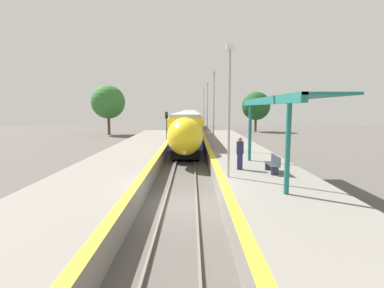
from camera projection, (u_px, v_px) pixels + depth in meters
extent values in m
plane|color=#56514C|center=(179.00, 206.00, 13.26)|extent=(120.00, 120.00, 0.00)
cube|color=slate|center=(163.00, 204.00, 13.25)|extent=(0.08, 90.00, 0.15)
cube|color=slate|center=(195.00, 204.00, 13.26)|extent=(0.08, 90.00, 0.15)
cube|color=black|center=(186.00, 142.00, 32.37)|extent=(2.40, 17.17, 0.82)
cube|color=navy|center=(186.00, 135.00, 32.26)|extent=(2.72, 18.66, 0.87)
cube|color=red|center=(186.00, 129.00, 32.20)|extent=(2.74, 18.66, 0.30)
cube|color=yellow|center=(186.00, 122.00, 32.10)|extent=(2.72, 18.66, 1.32)
cube|color=black|center=(186.00, 122.00, 32.11)|extent=(2.75, 17.17, 0.73)
cube|color=#9E9EA3|center=(186.00, 114.00, 32.00)|extent=(2.45, 18.66, 0.30)
cylinder|color=black|center=(176.00, 153.00, 25.55)|extent=(0.12, 0.91, 0.91)
cylinder|color=black|center=(193.00, 153.00, 25.55)|extent=(0.12, 0.91, 0.91)
cylinder|color=black|center=(177.00, 150.00, 27.73)|extent=(0.12, 0.91, 0.91)
cylinder|color=black|center=(193.00, 150.00, 27.74)|extent=(0.12, 0.91, 0.91)
cylinder|color=black|center=(181.00, 139.00, 37.03)|extent=(0.12, 0.91, 0.91)
cylinder|color=black|center=(192.00, 139.00, 37.04)|extent=(0.12, 0.91, 0.91)
cylinder|color=black|center=(181.00, 138.00, 39.22)|extent=(0.12, 0.91, 0.91)
cylinder|color=black|center=(192.00, 138.00, 39.22)|extent=(0.12, 0.91, 0.91)
ellipsoid|color=yellow|center=(184.00, 136.00, 21.71)|extent=(2.62, 3.62, 2.74)
ellipsoid|color=black|center=(183.00, 131.00, 21.21)|extent=(1.91, 2.11, 1.39)
sphere|color=#F9F4CC|center=(183.00, 153.00, 20.48)|extent=(0.24, 0.24, 0.24)
cube|color=black|center=(188.00, 130.00, 51.68)|extent=(2.40, 17.17, 0.82)
cube|color=navy|center=(188.00, 125.00, 51.58)|extent=(2.72, 18.66, 0.87)
cube|color=red|center=(188.00, 121.00, 51.51)|extent=(2.74, 18.66, 0.30)
cube|color=yellow|center=(188.00, 117.00, 51.42)|extent=(2.72, 18.66, 1.32)
cube|color=black|center=(188.00, 117.00, 51.43)|extent=(2.75, 17.17, 0.73)
cube|color=#9E9EA3|center=(188.00, 112.00, 51.32)|extent=(2.45, 18.66, 0.30)
cylinder|color=black|center=(182.00, 134.00, 44.87)|extent=(0.12, 0.91, 0.91)
cylinder|color=black|center=(192.00, 134.00, 44.87)|extent=(0.12, 0.91, 0.91)
cylinder|color=black|center=(183.00, 133.00, 47.05)|extent=(0.12, 0.91, 0.91)
cylinder|color=black|center=(192.00, 133.00, 47.06)|extent=(0.12, 0.91, 0.91)
cylinder|color=black|center=(184.00, 129.00, 56.35)|extent=(0.12, 0.91, 0.91)
cylinder|color=black|center=(192.00, 129.00, 56.36)|extent=(0.12, 0.91, 0.91)
cylinder|color=black|center=(184.00, 128.00, 58.54)|extent=(0.12, 0.91, 0.91)
cylinder|color=black|center=(192.00, 128.00, 58.54)|extent=(0.12, 0.91, 0.91)
cube|color=black|center=(188.00, 124.00, 71.00)|extent=(2.40, 17.17, 0.82)
cube|color=navy|center=(188.00, 120.00, 70.90)|extent=(2.72, 18.66, 0.87)
cube|color=red|center=(188.00, 118.00, 70.83)|extent=(2.74, 18.66, 0.30)
cube|color=yellow|center=(188.00, 114.00, 70.74)|extent=(2.72, 18.66, 1.32)
cube|color=black|center=(188.00, 115.00, 70.74)|extent=(2.75, 17.17, 0.73)
cube|color=#9E9EA3|center=(188.00, 111.00, 70.64)|extent=(2.45, 18.66, 0.30)
cylinder|color=black|center=(185.00, 126.00, 64.19)|extent=(0.12, 0.91, 0.91)
cylinder|color=black|center=(192.00, 126.00, 64.19)|extent=(0.12, 0.91, 0.91)
cylinder|color=black|center=(185.00, 126.00, 66.37)|extent=(0.12, 0.91, 0.91)
cylinder|color=black|center=(192.00, 126.00, 66.38)|extent=(0.12, 0.91, 0.91)
cylinder|color=black|center=(186.00, 123.00, 75.67)|extent=(0.12, 0.91, 0.91)
cylinder|color=black|center=(191.00, 123.00, 75.68)|extent=(0.12, 0.91, 0.91)
cylinder|color=black|center=(186.00, 123.00, 77.86)|extent=(0.12, 0.91, 0.91)
cylinder|color=black|center=(191.00, 123.00, 77.86)|extent=(0.12, 0.91, 0.91)
cube|color=gray|center=(273.00, 195.00, 13.22)|extent=(4.86, 64.00, 1.02)
cube|color=yellow|center=(222.00, 183.00, 13.15)|extent=(0.40, 64.00, 0.01)
cube|color=gray|center=(86.00, 195.00, 13.18)|extent=(4.75, 64.00, 1.02)
cube|color=yellow|center=(135.00, 183.00, 13.13)|extent=(0.40, 64.00, 0.01)
cube|color=#2D333D|center=(273.00, 171.00, 14.80)|extent=(0.36, 0.06, 0.42)
cube|color=#2D333D|center=(267.00, 166.00, 16.00)|extent=(0.36, 0.06, 0.42)
cube|color=#2D333D|center=(270.00, 164.00, 15.37)|extent=(0.44, 1.62, 0.03)
cube|color=#2D333D|center=(274.00, 160.00, 15.34)|extent=(0.04, 1.62, 0.44)
cube|color=navy|center=(238.00, 162.00, 16.15)|extent=(0.28, 0.20, 0.85)
cube|color=navy|center=(239.00, 148.00, 16.06)|extent=(0.36, 0.22, 0.67)
sphere|color=#936B4C|center=(239.00, 139.00, 16.00)|extent=(0.23, 0.23, 0.23)
cylinder|color=#59595E|center=(165.00, 134.00, 31.59)|extent=(0.14, 0.14, 3.22)
cube|color=black|center=(165.00, 115.00, 31.36)|extent=(0.28, 0.20, 0.70)
sphere|color=#1ED833|center=(165.00, 114.00, 31.23)|extent=(0.14, 0.14, 0.14)
sphere|color=#330A0A|center=(165.00, 117.00, 31.27)|extent=(0.14, 0.14, 0.14)
cylinder|color=#9E9EA3|center=(228.00, 115.00, 14.07)|extent=(0.12, 0.12, 5.97)
cube|color=silver|center=(229.00, 47.00, 13.70)|extent=(0.36, 0.20, 0.24)
cylinder|color=#9E9EA3|center=(212.00, 112.00, 24.05)|extent=(0.12, 0.12, 5.97)
cube|color=silver|center=(213.00, 73.00, 23.68)|extent=(0.36, 0.20, 0.24)
cylinder|color=#9E9EA3|center=(206.00, 111.00, 34.02)|extent=(0.12, 0.12, 5.97)
cube|color=silver|center=(206.00, 83.00, 33.65)|extent=(0.36, 0.20, 0.24)
cylinder|color=#9E9EA3|center=(202.00, 110.00, 43.99)|extent=(0.12, 0.12, 5.97)
cube|color=silver|center=(203.00, 89.00, 43.62)|extent=(0.36, 0.20, 0.24)
cylinder|color=#1E6B66|center=(286.00, 148.00, 11.35)|extent=(0.20, 0.20, 3.55)
cylinder|color=#1E6B66|center=(248.00, 132.00, 18.76)|extent=(0.20, 0.20, 3.55)
cube|color=#1E6B66|center=(264.00, 101.00, 14.83)|extent=(0.24, 10.46, 0.36)
cube|color=#1E6B66|center=(282.00, 98.00, 14.82)|extent=(2.00, 10.46, 0.10)
cylinder|color=brown|center=(107.00, 125.00, 48.51)|extent=(0.44, 0.44, 3.15)
sphere|color=#337033|center=(107.00, 102.00, 48.07)|extent=(5.37, 5.37, 5.37)
cylinder|color=brown|center=(254.00, 124.00, 55.10)|extent=(0.44, 0.44, 2.65)
sphere|color=#1E5123|center=(255.00, 106.00, 54.69)|extent=(5.17, 5.17, 5.17)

